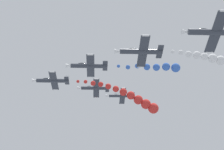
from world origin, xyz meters
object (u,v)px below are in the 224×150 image
airplane_left_outer (140,52)px  airplane_right_outer (121,96)px  airplane_trailing (213,32)px  airplane_lead (52,81)px  airplane_right_inner (95,88)px  airplane_left_inner (88,66)px

airplane_left_outer → airplane_right_outer: (48.59, 0.56, -0.45)m
airplane_left_outer → airplane_right_outer: airplane_left_outer is taller
airplane_right_outer → airplane_trailing: airplane_trailing is taller
airplane_trailing → airplane_lead: bearing=42.6°
airplane_right_inner → airplane_left_outer: 38.33m
airplane_left_inner → airplane_lead: bearing=41.5°
airplane_lead → airplane_right_outer: 32.61m
airplane_left_inner → airplane_right_inner: 25.02m
airplane_lead → airplane_right_inner: (13.06, -11.89, 0.73)m
airplane_lead → airplane_trailing: 48.85m
airplane_right_outer → airplane_left_outer: bearing=-179.3°
airplane_left_outer → airplane_trailing: (-12.04, -11.14, -0.33)m
airplane_lead → airplane_right_outer: size_ratio=1.00×
airplane_left_outer → airplane_right_outer: bearing=0.7°
airplane_left_inner → airplane_trailing: size_ratio=1.00×
airplane_lead → airplane_right_outer: bearing=-40.9°
airplane_right_outer → airplane_lead: bearing=139.1°
airplane_right_inner → airplane_right_outer: 14.97m
airplane_lead → airplane_right_inner: 17.67m
airplane_trailing → airplane_left_outer: bearing=42.8°
airplane_left_inner → airplane_right_outer: 38.15m
airplane_right_inner → airplane_left_inner: bearing=177.0°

